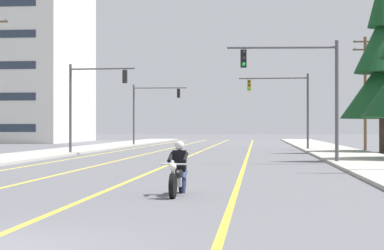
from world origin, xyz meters
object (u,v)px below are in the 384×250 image
(motorcycle_with_rider, at_px, (178,174))
(utility_pole_right_far, at_px, (365,89))
(traffic_signal_mid_left, at_px, (149,105))
(traffic_signal_near_left, at_px, (89,95))
(traffic_signal_near_right, at_px, (304,81))
(conifer_tree_right_verge_far, at_px, (383,67))
(traffic_signal_mid_right, at_px, (287,99))

(motorcycle_with_rider, height_order, utility_pole_right_far, utility_pole_right_far)
(traffic_signal_mid_left, bearing_deg, traffic_signal_near_left, -91.65)
(traffic_signal_near_right, xyz_separation_m, conifer_tree_right_verge_far, (6.62, 15.32, 2.00))
(traffic_signal_near_left, xyz_separation_m, conifer_tree_right_verge_far, (20.47, 4.01, 2.06))
(traffic_signal_near_right, bearing_deg, traffic_signal_mid_right, 89.77)
(motorcycle_with_rider, xyz_separation_m, traffic_signal_mid_left, (-8.73, 50.38, 3.55))
(traffic_signal_near_left, bearing_deg, traffic_signal_mid_right, 35.40)
(motorcycle_with_rider, distance_m, traffic_signal_near_left, 29.68)
(motorcycle_with_rider, height_order, conifer_tree_right_verge_far, conifer_tree_right_verge_far)
(traffic_signal_mid_right, bearing_deg, traffic_signal_near_left, -144.60)
(traffic_signal_near_left, bearing_deg, utility_pole_right_far, 28.27)
(traffic_signal_near_left, bearing_deg, conifer_tree_right_verge_far, 11.08)
(traffic_signal_near_right, height_order, conifer_tree_right_verge_far, conifer_tree_right_verge_far)
(motorcycle_with_rider, xyz_separation_m, traffic_signal_near_right, (4.47, 16.63, 3.55))
(traffic_signal_mid_left, distance_m, conifer_tree_right_verge_far, 27.14)
(traffic_signal_near_left, height_order, utility_pole_right_far, utility_pole_right_far)
(traffic_signal_near_left, relative_size, traffic_signal_mid_left, 1.00)
(motorcycle_with_rider, bearing_deg, traffic_signal_mid_left, 99.83)
(traffic_signal_mid_left, relative_size, conifer_tree_right_verge_far, 0.46)
(traffic_signal_mid_right, height_order, conifer_tree_right_verge_far, conifer_tree_right_verge_far)
(traffic_signal_mid_right, distance_m, traffic_signal_mid_left, 18.26)
(motorcycle_with_rider, relative_size, utility_pole_right_far, 0.24)
(traffic_signal_near_left, height_order, conifer_tree_right_verge_far, conifer_tree_right_verge_far)
(traffic_signal_near_left, xyz_separation_m, traffic_signal_mid_right, (13.93, 9.90, 0.06))
(traffic_signal_mid_right, height_order, utility_pole_right_far, utility_pole_right_far)
(traffic_signal_mid_left, bearing_deg, conifer_tree_right_verge_far, -42.91)
(motorcycle_with_rider, relative_size, traffic_signal_mid_right, 0.35)
(traffic_signal_near_left, relative_size, utility_pole_right_far, 0.67)
(motorcycle_with_rider, height_order, traffic_signal_near_left, traffic_signal_near_left)
(conifer_tree_right_verge_far, bearing_deg, traffic_signal_near_right, -113.38)
(motorcycle_with_rider, bearing_deg, traffic_signal_mid_right, 83.13)
(traffic_signal_near_left, distance_m, utility_pole_right_far, 23.05)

